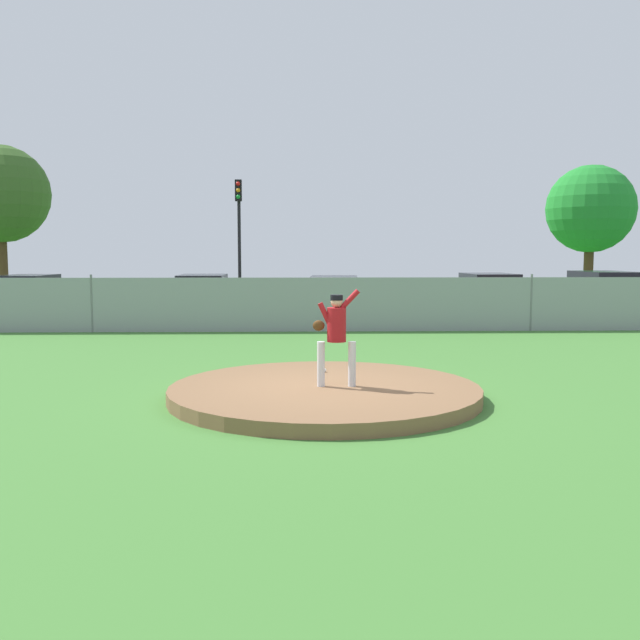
{
  "coord_description": "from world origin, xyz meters",
  "views": [
    {
      "loc": [
        -0.41,
        -11.64,
        2.5
      ],
      "look_at": [
        -0.0,
        2.72,
        1.08
      ],
      "focal_mm": 39.01,
      "sensor_mm": 36.0,
      "label": 1
    }
  ],
  "objects_px": {
    "parked_car_red": "(489,296)",
    "parked_car_charcoal": "(334,298)",
    "baseball": "(324,370)",
    "traffic_light_near": "(239,223)",
    "traffic_cone_orange": "(166,306)",
    "parked_car_champagne": "(203,297)",
    "pitcher_youth": "(336,330)",
    "parked_car_burgundy": "(604,296)",
    "parked_car_white": "(28,297)"
  },
  "relations": [
    {
      "from": "parked_car_champagne",
      "to": "parked_car_red",
      "type": "bearing_deg",
      "value": 1.42
    },
    {
      "from": "parked_car_white",
      "to": "pitcher_youth",
      "type": "bearing_deg",
      "value": -53.92
    },
    {
      "from": "baseball",
      "to": "parked_car_red",
      "type": "relative_size",
      "value": 0.02
    },
    {
      "from": "pitcher_youth",
      "to": "traffic_light_near",
      "type": "xyz_separation_m",
      "value": [
        -3.21,
        18.46,
        2.55
      ]
    },
    {
      "from": "parked_car_champagne",
      "to": "traffic_cone_orange",
      "type": "relative_size",
      "value": 8.16
    },
    {
      "from": "parked_car_charcoal",
      "to": "baseball",
      "type": "bearing_deg",
      "value": -93.58
    },
    {
      "from": "baseball",
      "to": "parked_car_champagne",
      "type": "distance_m",
      "value": 13.91
    },
    {
      "from": "pitcher_youth",
      "to": "traffic_light_near",
      "type": "bearing_deg",
      "value": 99.87
    },
    {
      "from": "pitcher_youth",
      "to": "baseball",
      "type": "bearing_deg",
      "value": 95.96
    },
    {
      "from": "parked_car_charcoal",
      "to": "traffic_light_near",
      "type": "bearing_deg",
      "value": 132.58
    },
    {
      "from": "parked_car_red",
      "to": "traffic_light_near",
      "type": "relative_size",
      "value": 0.8
    },
    {
      "from": "baseball",
      "to": "parked_car_red",
      "type": "height_order",
      "value": "parked_car_red"
    },
    {
      "from": "parked_car_champagne",
      "to": "parked_car_charcoal",
      "type": "bearing_deg",
      "value": -4.76
    },
    {
      "from": "pitcher_youth",
      "to": "parked_car_burgundy",
      "type": "height_order",
      "value": "pitcher_youth"
    },
    {
      "from": "parked_car_red",
      "to": "traffic_cone_orange",
      "type": "bearing_deg",
      "value": 169.75
    },
    {
      "from": "parked_car_red",
      "to": "parked_car_champagne",
      "type": "height_order",
      "value": "parked_car_red"
    },
    {
      "from": "parked_car_white",
      "to": "traffic_cone_orange",
      "type": "xyz_separation_m",
      "value": [
        4.75,
        2.26,
        -0.52
      ]
    },
    {
      "from": "traffic_light_near",
      "to": "baseball",
      "type": "bearing_deg",
      "value": -79.82
    },
    {
      "from": "baseball",
      "to": "traffic_light_near",
      "type": "xyz_separation_m",
      "value": [
        -3.07,
        17.08,
        3.47
      ]
    },
    {
      "from": "parked_car_charcoal",
      "to": "traffic_cone_orange",
      "type": "relative_size",
      "value": 8.88
    },
    {
      "from": "parked_car_charcoal",
      "to": "parked_car_white",
      "type": "bearing_deg",
      "value": 176.33
    },
    {
      "from": "parked_car_white",
      "to": "parked_car_burgundy",
      "type": "distance_m",
      "value": 21.73
    },
    {
      "from": "pitcher_youth",
      "to": "baseball",
      "type": "distance_m",
      "value": 1.66
    },
    {
      "from": "pitcher_youth",
      "to": "traffic_cone_orange",
      "type": "distance_m",
      "value": 18.34
    },
    {
      "from": "pitcher_youth",
      "to": "traffic_cone_orange",
      "type": "relative_size",
      "value": 3.0
    },
    {
      "from": "parked_car_white",
      "to": "traffic_cone_orange",
      "type": "distance_m",
      "value": 5.29
    },
    {
      "from": "pitcher_youth",
      "to": "parked_car_burgundy",
      "type": "xyz_separation_m",
      "value": [
        10.79,
        14.1,
        -0.34
      ]
    },
    {
      "from": "pitcher_youth",
      "to": "parked_car_red",
      "type": "xyz_separation_m",
      "value": [
        6.67,
        14.92,
        -0.39
      ]
    },
    {
      "from": "baseball",
      "to": "traffic_cone_orange",
      "type": "relative_size",
      "value": 0.13
    },
    {
      "from": "parked_car_red",
      "to": "parked_car_white",
      "type": "bearing_deg",
      "value": 179.8
    },
    {
      "from": "parked_car_burgundy",
      "to": "parked_car_charcoal",
      "type": "height_order",
      "value": "parked_car_burgundy"
    },
    {
      "from": "parked_car_burgundy",
      "to": "baseball",
      "type": "bearing_deg",
      "value": -130.67
    },
    {
      "from": "traffic_light_near",
      "to": "parked_car_champagne",
      "type": "bearing_deg",
      "value": -105.56
    },
    {
      "from": "parked_car_white",
      "to": "parked_car_charcoal",
      "type": "relative_size",
      "value": 0.89
    },
    {
      "from": "baseball",
      "to": "parked_car_white",
      "type": "distance_m",
      "value": 17.37
    },
    {
      "from": "parked_car_red",
      "to": "parked_car_charcoal",
      "type": "relative_size",
      "value": 0.91
    },
    {
      "from": "pitcher_youth",
      "to": "parked_car_burgundy",
      "type": "bearing_deg",
      "value": 52.58
    },
    {
      "from": "parked_car_red",
      "to": "parked_car_burgundy",
      "type": "height_order",
      "value": "parked_car_burgundy"
    },
    {
      "from": "parked_car_champagne",
      "to": "pitcher_youth",
      "type": "bearing_deg",
      "value": -73.75
    },
    {
      "from": "parked_car_red",
      "to": "parked_car_burgundy",
      "type": "distance_m",
      "value": 4.2
    },
    {
      "from": "parked_car_burgundy",
      "to": "parked_car_charcoal",
      "type": "bearing_deg",
      "value": 179.2
    },
    {
      "from": "baseball",
      "to": "traffic_cone_orange",
      "type": "xyz_separation_m",
      "value": [
        -6.02,
        15.87,
        -0.0
      ]
    },
    {
      "from": "parked_car_red",
      "to": "parked_car_charcoal",
      "type": "height_order",
      "value": "parked_car_red"
    },
    {
      "from": "parked_car_charcoal",
      "to": "traffic_cone_orange",
      "type": "xyz_separation_m",
      "value": [
        -6.83,
        3.0,
        -0.51
      ]
    },
    {
      "from": "baseball",
      "to": "parked_car_charcoal",
      "type": "xyz_separation_m",
      "value": [
        0.8,
        12.87,
        0.51
      ]
    },
    {
      "from": "pitcher_youth",
      "to": "traffic_light_near",
      "type": "height_order",
      "value": "traffic_light_near"
    },
    {
      "from": "baseball",
      "to": "traffic_cone_orange",
      "type": "bearing_deg",
      "value": 110.78
    },
    {
      "from": "parked_car_red",
      "to": "parked_car_charcoal",
      "type": "bearing_deg",
      "value": -173.54
    },
    {
      "from": "parked_car_white",
      "to": "parked_car_burgundy",
      "type": "relative_size",
      "value": 0.89
    },
    {
      "from": "parked_car_burgundy",
      "to": "parked_car_charcoal",
      "type": "distance_m",
      "value": 10.13
    }
  ]
}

